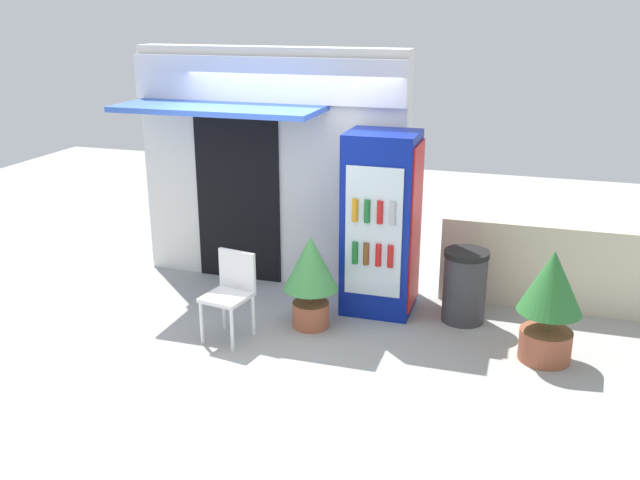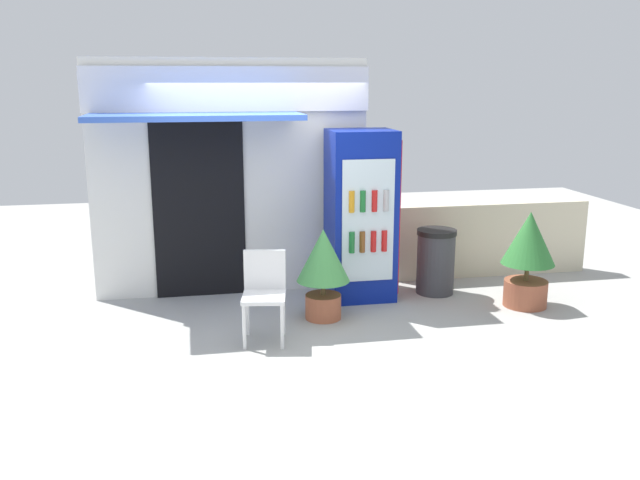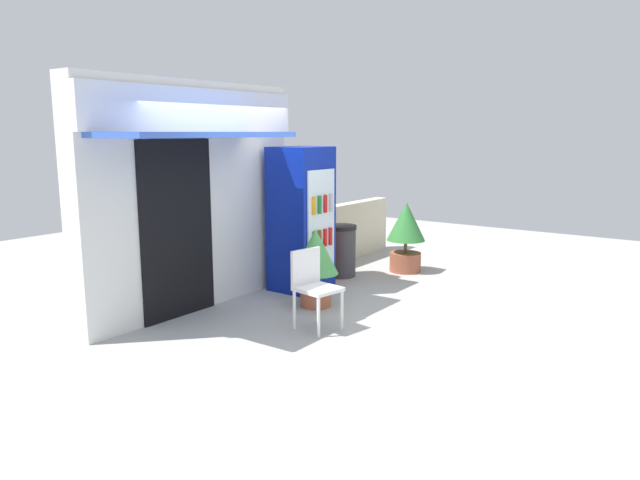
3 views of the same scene
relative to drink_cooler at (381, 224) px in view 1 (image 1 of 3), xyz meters
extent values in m
plane|color=#A3A39E|center=(-1.13, -0.83, -0.99)|extent=(16.00, 16.00, 0.00)
cube|color=silver|center=(-1.47, 0.59, 0.40)|extent=(3.25, 0.32, 2.78)
cube|color=white|center=(-1.47, 0.39, 1.44)|extent=(3.25, 0.08, 0.50)
cube|color=blue|center=(-1.85, -0.02, 1.16)|extent=(2.28, 0.89, 0.06)
cube|color=black|center=(-1.85, 0.41, 0.06)|extent=(1.06, 0.03, 2.10)
cube|color=navy|center=(-0.01, 0.01, 0.00)|extent=(0.75, 0.66, 1.98)
cube|color=silver|center=(-0.01, -0.33, 0.00)|extent=(0.60, 0.02, 1.39)
cube|color=red|center=(0.38, 0.01, 0.00)|extent=(0.02, 0.59, 1.78)
cylinder|color=#196B2D|center=(-0.20, -0.35, -0.23)|extent=(0.06, 0.06, 0.24)
cylinder|color=brown|center=(-0.08, -0.35, -0.23)|extent=(0.06, 0.06, 0.24)
cylinder|color=red|center=(0.05, -0.35, -0.23)|extent=(0.06, 0.06, 0.24)
cylinder|color=red|center=(0.18, -0.35, -0.23)|extent=(0.06, 0.06, 0.24)
cylinder|color=orange|center=(-0.20, -0.35, 0.23)|extent=(0.06, 0.06, 0.24)
cylinder|color=#196B2D|center=(-0.08, -0.35, 0.23)|extent=(0.06, 0.06, 0.24)
cylinder|color=red|center=(0.06, -0.35, 0.23)|extent=(0.06, 0.06, 0.24)
cylinder|color=#B2B2B7|center=(0.19, -0.35, 0.23)|extent=(0.06, 0.06, 0.24)
cylinder|color=white|center=(-1.50, -1.36, -0.77)|extent=(0.04, 0.04, 0.44)
cylinder|color=white|center=(-1.14, -1.43, -0.77)|extent=(0.04, 0.04, 0.44)
cylinder|color=white|center=(-1.43, -0.98, -0.77)|extent=(0.04, 0.04, 0.44)
cylinder|color=white|center=(-1.07, -1.04, -0.77)|extent=(0.04, 0.04, 0.44)
cube|color=white|center=(-1.29, -1.20, -0.53)|extent=(0.49, 0.51, 0.04)
cube|color=white|center=(-1.25, -1.01, -0.30)|extent=(0.42, 0.11, 0.40)
cylinder|color=#AD5B3D|center=(-0.58, -0.66, -0.86)|extent=(0.39, 0.39, 0.27)
cylinder|color=brown|center=(-0.58, -0.66, -0.64)|extent=(0.05, 0.05, 0.16)
cone|color=#47994C|center=(-0.58, -0.66, -0.28)|extent=(0.57, 0.57, 0.57)
cylinder|color=#995138|center=(1.77, -0.70, -0.84)|extent=(0.49, 0.49, 0.30)
cylinder|color=brown|center=(1.77, -0.70, -0.59)|extent=(0.05, 0.05, 0.20)
cone|color=#2D7533|center=(1.77, -0.70, -0.19)|extent=(0.60, 0.60, 0.60)
cylinder|color=#38383D|center=(0.93, -0.03, -0.63)|extent=(0.45, 0.45, 0.73)
cylinder|color=black|center=(0.93, -0.03, -0.23)|extent=(0.48, 0.48, 0.06)
cube|color=beige|center=(1.92, 0.58, -0.51)|extent=(2.65, 0.21, 0.96)
camera|label=1|loc=(1.53, -7.09, 2.22)|focal=39.52mm
camera|label=2|loc=(-1.95, -7.47, 1.55)|focal=37.83mm
camera|label=3|loc=(-6.41, -4.90, 1.19)|focal=33.08mm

